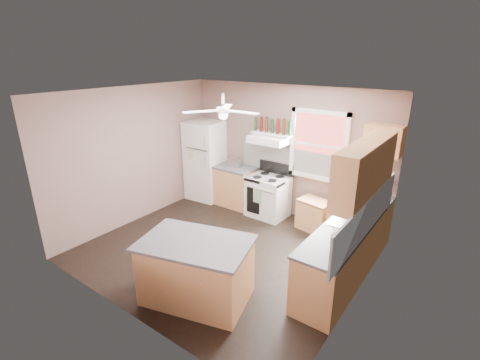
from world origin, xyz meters
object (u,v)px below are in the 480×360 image
Objects in this scene: island at (197,272)px; cart at (314,215)px; refrigerator at (206,160)px; stove at (268,197)px; toaster at (235,163)px.

cart is at bearing 65.26° from island.
refrigerator is 3.74m from island.
cart is (1.06, -0.01, -0.12)m from stove.
toaster reaches higher than stove.
stove is 2.93m from island.
refrigerator is at bearing -177.05° from toaster.
island reaches higher than cart.
cart is at bearing 0.84° from stove.
toaster is (0.80, 0.06, 0.08)m from refrigerator.
stove is at bearing -5.44° from refrigerator.
island is (0.61, -2.86, 0.00)m from stove.
toaster is 1.08m from stove.
stove is 1.41× the size of cart.
stove is at bearing -170.25° from cart.
stove is 0.62× the size of island.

